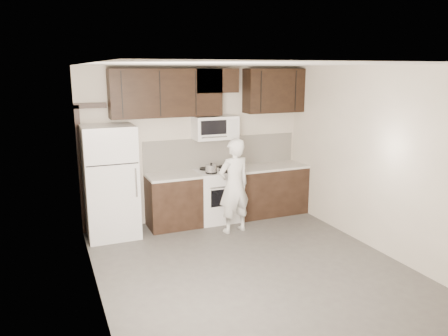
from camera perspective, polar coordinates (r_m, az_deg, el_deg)
floor at (r=6.14m, az=3.44°, el=-12.72°), size 4.50×4.50×0.00m
back_wall at (r=7.73m, az=-3.75°, el=3.15°), size 4.00×0.00×4.00m
ceiling at (r=5.54m, az=3.82°, el=13.38°), size 4.50×4.50×0.00m
counter_run at (r=7.86m, az=1.25°, el=-3.35°), size 2.95×0.64×0.91m
stove at (r=7.75m, az=-0.80°, el=-3.56°), size 0.76×0.66×0.94m
backsplash at (r=7.92m, az=-0.28°, el=2.16°), size 2.90×0.02×0.54m
upper_cabinets at (r=7.54m, az=-1.90°, el=10.05°), size 3.48×0.35×0.78m
microwave at (r=7.61m, az=-1.16°, el=5.30°), size 0.76×0.42×0.40m
refrigerator at (r=7.13m, az=-14.61°, el=-1.76°), size 0.80×0.76×1.80m
door_trim at (r=7.33m, az=-17.98°, el=1.20°), size 0.50×0.08×2.12m
saucepan at (r=7.42m, az=-1.67°, el=-0.11°), size 0.34×0.19×0.18m
baking_tray at (r=7.60m, az=1.05°, el=-0.29°), size 0.43×0.36×0.02m
pizza at (r=7.60m, az=1.05°, el=-0.16°), size 0.30×0.30×0.02m
person at (r=7.12m, az=1.31°, el=-2.35°), size 0.62×0.46×1.56m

